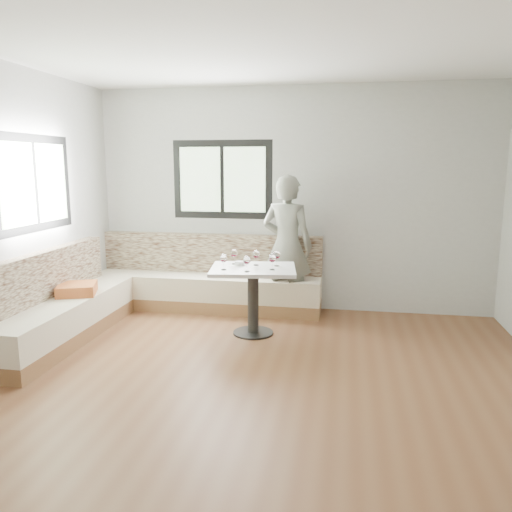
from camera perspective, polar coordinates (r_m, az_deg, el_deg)
The scene contains 11 objects.
room at distance 3.97m, azimuth -0.75°, elevation 4.17°, with size 5.01×5.01×2.81m.
banquette at distance 6.07m, azimuth -12.04°, elevation -4.23°, with size 2.90×2.80×0.95m.
table at distance 5.43m, azimuth -0.33°, elevation -3.27°, with size 1.00×0.83×0.75m.
person at distance 6.08m, azimuth 3.57°, elevation 1.15°, with size 0.63×0.41×1.73m, color slate.
olive_ramekin at distance 5.52m, azimuth -1.88°, elevation -0.82°, with size 0.11×0.11×0.04m.
wine_glass_a at distance 5.26m, azimuth -3.72°, elevation -0.31°, with size 0.08×0.08×0.17m.
wine_glass_b at distance 5.15m, azimuth -1.05°, elevation -0.52°, with size 0.08×0.08×0.17m.
wine_glass_c at distance 5.26m, azimuth 1.87°, elevation -0.30°, with size 0.08×0.08×0.17m.
wine_glass_d at distance 5.49m, azimuth 0.00°, elevation 0.16°, with size 0.08×0.08×0.17m.
wine_glass_e at distance 5.46m, azimuth 2.40°, elevation 0.08°, with size 0.08×0.08×0.17m.
wine_glass_f at distance 5.56m, azimuth -2.52°, elevation 0.28°, with size 0.08×0.08×0.17m.
Camera 1 is at (0.67, -3.79, 1.85)m, focal length 35.00 mm.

